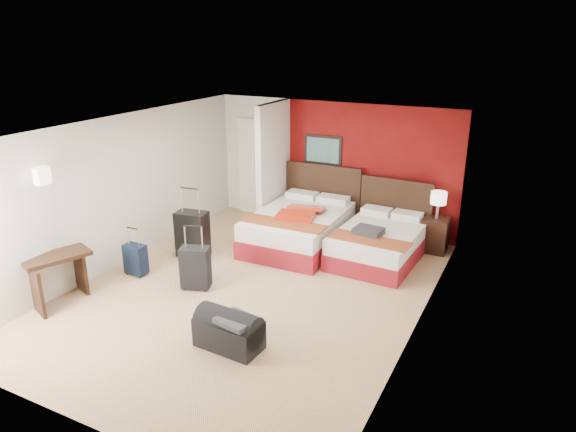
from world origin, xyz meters
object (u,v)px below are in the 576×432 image
Objects in this scene: table_lamp at (438,205)px; suitcase_charcoal at (196,269)px; duffel_bag at (229,332)px; bed_left at (299,229)px; bed_right at (378,245)px; suitcase_navy at (136,261)px; suitcase_black at (193,236)px; red_suitcase_open at (301,212)px; desk at (59,279)px; nightstand at (435,235)px.

suitcase_charcoal is (-2.98, -3.12, -0.55)m from table_lamp.
table_lamp reaches higher than duffel_bag.
table_lamp is (2.30, 0.88, 0.55)m from bed_left.
suitcase_navy is at bearing -142.32° from bed_right.
bed_right is 2.32× the size of suitcase_black.
red_suitcase_open is 1.80× the size of suitcase_navy.
bed_right is 1.29m from table_lamp.
desk reaches higher than bed_left.
table_lamp is 4.35m from suitcase_charcoal.
bed_left is 2.52m from table_lamp.
table_lamp is at bearing 72.16° from duffel_bag.
bed_left is 2.67× the size of suitcase_black.
suitcase_charcoal is 0.77× the size of duffel_bag.
duffel_bag is (-1.66, -4.24, -0.10)m from nightstand.
red_suitcase_open is (0.10, -0.10, 0.38)m from bed_left.
suitcase_charcoal is at bearing 3.20° from suitcase_navy.
red_suitcase_open reaches higher than bed_left.
desk is at bearing -122.97° from bed_left.
nightstand is 1.26× the size of table_lamp.
suitcase_charcoal is at bearing 60.94° from desk.
suitcase_black is at bearing -153.53° from red_suitcase_open.
table_lamp is 6.27m from desk.
desk is at bearing -159.83° from suitcase_charcoal.
suitcase_navy is 1.25m from desk.
suitcase_charcoal reaches higher than nightstand.
suitcase_charcoal reaches higher than duffel_bag.
nightstand reaches higher than bed_right.
suitcase_black reaches higher than bed_right.
suitcase_black is at bearing 92.25° from desk.
bed_right is 2.05× the size of desk.
bed_left is 2.58× the size of duffel_bag.
suitcase_navy is (-3.34, -2.35, -0.03)m from bed_right.
suitcase_black is (-1.43, -1.29, 0.08)m from bed_left.
duffel_bag is at bearing -112.52° from nightstand.
bed_left is at bearing -158.98° from table_lamp.
bed_right is 1.48m from red_suitcase_open.
red_suitcase_open reaches higher than duffel_bag.
red_suitcase_open reaches higher than bed_right.
nightstand is at bearing 0.00° from table_lamp.
suitcase_charcoal is 1.16m from suitcase_navy.
table_lamp is (2.20, 0.98, 0.17)m from red_suitcase_open.
bed_left is 3.33× the size of suitcase_charcoal.
table_lamp reaches higher than suitcase_black.
desk is at bearing -133.51° from bed_right.
red_suitcase_open is 4.09m from desk.
suitcase_black reaches higher than bed_left.
desk reaches higher than nightstand.
table_lamp is at bearing 38.12° from suitcase_navy.
bed_left reaches higher than bed_right.
bed_right is 3.17m from suitcase_charcoal.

